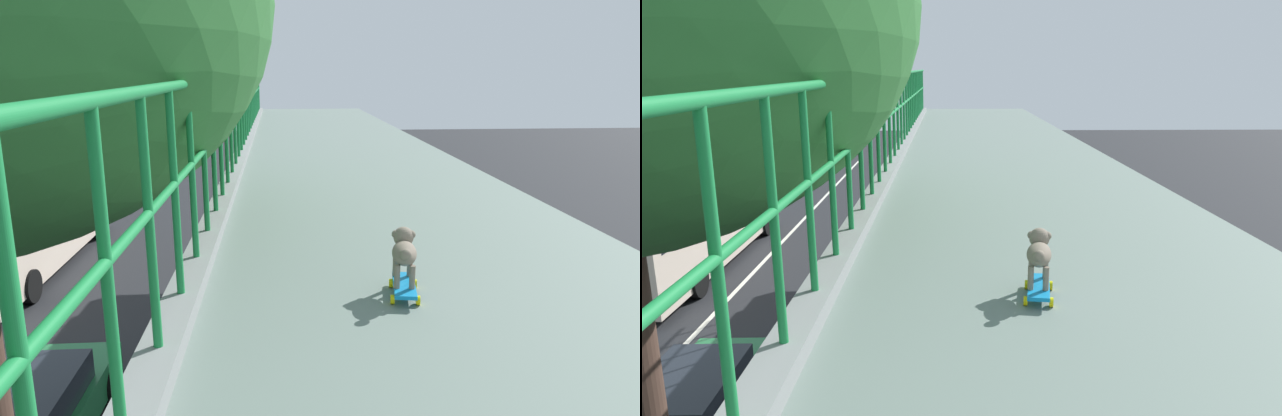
# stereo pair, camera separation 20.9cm
# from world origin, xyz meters

# --- Properties ---
(car_green_fifth) EXTENTS (1.86, 4.42, 1.40)m
(car_green_fifth) POSITION_xyz_m (-3.93, 8.78, 0.67)
(car_green_fifth) COLOR #206D3A
(car_green_fifth) RESTS_ON ground
(city_bus) EXTENTS (2.66, 10.08, 3.19)m
(city_bus) POSITION_xyz_m (-7.90, 18.16, 1.81)
(city_bus) COLOR beige
(city_bus) RESTS_ON ground
(toy_skateboard) EXTENTS (0.22, 0.43, 0.08)m
(toy_skateboard) POSITION_xyz_m (1.09, 3.05, 5.16)
(toy_skateboard) COLOR #1183C8
(toy_skateboard) RESTS_ON overpass_deck
(small_dog) EXTENTS (0.19, 0.39, 0.32)m
(small_dog) POSITION_xyz_m (1.09, 3.10, 5.38)
(small_dog) COLOR #7D6F5E
(small_dog) RESTS_ON toy_skateboard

